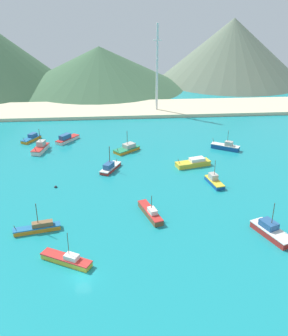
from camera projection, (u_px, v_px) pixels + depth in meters
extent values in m
cube|color=teal|center=(90.00, 193.00, 92.59)|extent=(260.00, 280.00, 0.50)
cube|color=orange|center=(127.00, 150.00, 116.23)|extent=(7.98, 7.38, 0.81)
cube|color=#238C5B|center=(127.00, 148.00, 116.03)|extent=(8.14, 7.52, 0.20)
cube|color=#B2ADA3|center=(129.00, 145.00, 116.37)|extent=(4.11, 3.98, 1.16)
cylinder|color=#4C3823|center=(118.00, 150.00, 113.61)|extent=(0.46, 0.41, 1.11)
cylinder|color=#4C3823|center=(127.00, 138.00, 114.88)|extent=(0.15, 0.15, 4.06)
cube|color=red|center=(111.00, 168.00, 104.10)|extent=(5.72, 8.12, 0.74)
cube|color=white|center=(111.00, 167.00, 103.91)|extent=(5.84, 8.28, 0.20)
cube|color=#28568C|center=(109.00, 166.00, 102.76)|extent=(3.12, 3.81, 1.35)
cylinder|color=#4C3823|center=(116.00, 161.00, 106.75)|extent=(0.32, 0.47, 1.01)
cylinder|color=#4C3823|center=(109.00, 154.00, 102.17)|extent=(0.17, 0.17, 4.36)
cube|color=silver|center=(68.00, 140.00, 124.22)|extent=(6.99, 8.33, 0.87)
cube|color=red|center=(68.00, 138.00, 124.00)|extent=(7.13, 8.50, 0.20)
cube|color=#28568C|center=(65.00, 137.00, 122.83)|extent=(3.72, 4.17, 1.44)
cube|color=gold|center=(66.00, 260.00, 68.28)|extent=(9.16, 6.40, 0.90)
cube|color=red|center=(66.00, 258.00, 68.06)|extent=(9.34, 6.53, 0.20)
cube|color=silver|center=(72.00, 257.00, 67.41)|extent=(2.85, 2.55, 0.81)
cylinder|color=#4C3823|center=(68.00, 244.00, 66.55)|extent=(0.11, 0.11, 4.34)
cube|color=silver|center=(40.00, 149.00, 116.16)|extent=(4.44, 8.16, 1.18)
cube|color=red|center=(40.00, 147.00, 115.88)|extent=(4.53, 8.32, 0.20)
cube|color=#B2ADA3|center=(41.00, 143.00, 116.40)|extent=(2.59, 2.92, 1.54)
cylinder|color=#4C3823|center=(35.00, 149.00, 112.44)|extent=(0.27, 0.69, 1.59)
cylinder|color=#4C3823|center=(39.00, 135.00, 114.86)|extent=(0.14, 0.14, 3.84)
cube|color=#14478C|center=(214.00, 183.00, 96.13)|extent=(3.53, 7.20, 0.88)
cube|color=gold|center=(215.00, 181.00, 95.91)|extent=(3.60, 7.34, 0.20)
cube|color=#B2ADA3|center=(213.00, 176.00, 96.34)|extent=(2.09, 2.67, 1.37)
cylinder|color=#4C3823|center=(215.00, 168.00, 94.89)|extent=(0.11, 0.11, 3.72)
cube|color=gold|center=(193.00, 164.00, 106.34)|extent=(9.70, 5.18, 1.12)
cube|color=gold|center=(193.00, 162.00, 106.07)|extent=(9.89, 5.28, 0.20)
cube|color=silver|center=(197.00, 159.00, 106.20)|extent=(4.46, 3.14, 0.87)
cylinder|color=#4C3823|center=(179.00, 161.00, 104.52)|extent=(0.66, 0.28, 1.51)
cube|color=orange|center=(31.00, 139.00, 124.52)|extent=(5.53, 7.34, 0.86)
cube|color=#1E669E|center=(31.00, 138.00, 124.31)|extent=(5.64, 7.49, 0.20)
cube|color=#28568C|center=(33.00, 135.00, 124.79)|extent=(2.86, 3.25, 1.08)
cylinder|color=#4C3823|center=(24.00, 139.00, 121.44)|extent=(0.36, 0.52, 1.18)
cube|color=red|center=(272.00, 233.00, 75.58)|extent=(6.21, 9.59, 1.20)
cube|color=white|center=(272.00, 230.00, 75.30)|extent=(6.33, 9.78, 0.20)
cube|color=#28568C|center=(269.00, 224.00, 75.93)|extent=(3.40, 3.98, 1.27)
cylinder|color=#4C3823|center=(273.00, 213.00, 74.24)|extent=(0.13, 0.13, 4.31)
cube|color=#14478C|center=(225.00, 147.00, 117.60)|extent=(8.04, 6.11, 1.24)
cube|color=white|center=(225.00, 145.00, 117.30)|extent=(8.20, 6.24, 0.20)
cube|color=#B2ADA3|center=(229.00, 143.00, 116.59)|extent=(2.71, 2.50, 1.22)
cylinder|color=#4C3823|center=(214.00, 141.00, 118.54)|extent=(0.66, 0.48, 1.67)
cylinder|color=#4C3823|center=(228.00, 136.00, 115.86)|extent=(0.11, 0.11, 3.27)
cube|color=orange|center=(37.00, 229.00, 77.24)|extent=(9.08, 3.67, 0.85)
cube|color=#1E669E|center=(37.00, 227.00, 77.03)|extent=(9.26, 3.74, 0.20)
cube|color=brown|center=(42.00, 224.00, 77.11)|extent=(4.20, 2.18, 0.87)
cylinder|color=#4C3823|center=(15.00, 228.00, 75.76)|extent=(0.53, 0.23, 1.15)
cylinder|color=#4C3823|center=(37.00, 213.00, 75.87)|extent=(0.15, 0.15, 4.16)
cube|color=brown|center=(150.00, 213.00, 82.65)|extent=(4.57, 9.61, 1.08)
cube|color=red|center=(150.00, 211.00, 82.39)|extent=(4.66, 9.80, 0.20)
cube|color=silver|center=(152.00, 211.00, 81.15)|extent=(2.06, 2.72, 0.96)
cylinder|color=#4C3823|center=(152.00, 202.00, 80.80)|extent=(0.13, 0.13, 2.76)
sphere|color=#232328|center=(56.00, 187.00, 94.70)|extent=(0.70, 0.70, 0.70)
cube|color=beige|center=(97.00, 110.00, 155.76)|extent=(247.00, 23.33, 1.20)
cone|color=#3D6042|center=(100.00, 67.00, 191.89)|extent=(82.63, 82.63, 19.47)
cone|color=#60705B|center=(232.00, 50.00, 205.22)|extent=(75.35, 75.35, 31.29)
cylinder|color=silver|center=(157.00, 69.00, 147.64)|extent=(0.89, 0.89, 33.03)
cylinder|color=silver|center=(157.00, 40.00, 143.35)|extent=(3.30, 0.45, 0.45)
cylinder|color=silver|center=(157.00, 59.00, 146.03)|extent=(0.45, 2.64, 0.45)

